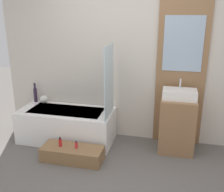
# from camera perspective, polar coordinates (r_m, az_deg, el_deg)

# --- Properties ---
(wall_tiled_back) EXTENTS (4.20, 0.06, 2.60)m
(wall_tiled_back) POSITION_cam_1_polar(r_m,az_deg,el_deg) (4.08, 4.11, 8.13)
(wall_tiled_back) COLOR beige
(wall_tiled_back) RESTS_ON ground_plane
(wall_wood_accent) EXTENTS (0.72, 0.04, 2.60)m
(wall_wood_accent) POSITION_cam_1_polar(r_m,az_deg,el_deg) (3.97, 14.97, 7.62)
(wall_wood_accent) COLOR #8E6642
(wall_wood_accent) RESTS_ON ground_plane
(bathtub) EXTENTS (1.48, 0.68, 0.51)m
(bathtub) POSITION_cam_1_polar(r_m,az_deg,el_deg) (4.28, -9.78, -6.24)
(bathtub) COLOR white
(bathtub) RESTS_ON ground_plane
(glass_shower_screen) EXTENTS (0.01, 0.52, 1.05)m
(glass_shower_screen) POSITION_cam_1_polar(r_m,az_deg,el_deg) (3.74, -0.68, 3.13)
(glass_shower_screen) COLOR silver
(glass_shower_screen) RESTS_ON bathtub
(wooden_step_bench) EXTENTS (0.86, 0.33, 0.20)m
(wooden_step_bench) POSITION_cam_1_polar(r_m,az_deg,el_deg) (3.78, -8.63, -12.32)
(wooden_step_bench) COLOR olive
(wooden_step_bench) RESTS_ON ground_plane
(vanity_cabinet) EXTENTS (0.50, 0.47, 0.81)m
(vanity_cabinet) POSITION_cam_1_polar(r_m,az_deg,el_deg) (3.99, 13.97, -6.06)
(vanity_cabinet) COLOR #8E6642
(vanity_cabinet) RESTS_ON ground_plane
(sink) EXTENTS (0.47, 0.30, 0.27)m
(sink) POSITION_cam_1_polar(r_m,az_deg,el_deg) (3.83, 14.50, 0.39)
(sink) COLOR white
(sink) RESTS_ON vanity_cabinet
(vase_tall_dark) EXTENTS (0.06, 0.06, 0.33)m
(vase_tall_dark) POSITION_cam_1_polar(r_m,az_deg,el_deg) (4.64, -16.33, 0.38)
(vase_tall_dark) COLOR #2D1E33
(vase_tall_dark) RESTS_ON bathtub
(vase_round_light) EXTENTS (0.14, 0.14, 0.14)m
(vase_round_light) POSITION_cam_1_polar(r_m,az_deg,el_deg) (4.55, -14.59, -0.70)
(vase_round_light) COLOR silver
(vase_round_light) RESTS_ON bathtub
(bottle_soap_primary) EXTENTS (0.04, 0.04, 0.14)m
(bottle_soap_primary) POSITION_cam_1_polar(r_m,az_deg,el_deg) (3.77, -11.21, -9.83)
(bottle_soap_primary) COLOR red
(bottle_soap_primary) RESTS_ON wooden_step_bench
(bottle_soap_secondary) EXTENTS (0.04, 0.04, 0.10)m
(bottle_soap_secondary) POSITION_cam_1_polar(r_m,az_deg,el_deg) (3.69, -7.80, -10.52)
(bottle_soap_secondary) COLOR red
(bottle_soap_secondary) RESTS_ON wooden_step_bench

